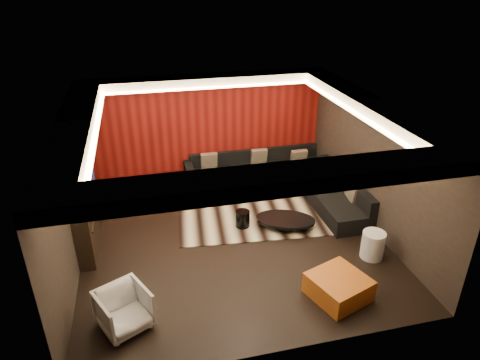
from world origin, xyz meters
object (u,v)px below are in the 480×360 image
object	(u,v)px
drum_stool	(243,219)
sectional_sofa	(284,180)
white_side_table	(373,245)
armchair	(124,310)
coffee_table	(285,223)
orange_ottoman	(338,287)

from	to	relation	value
drum_stool	sectional_sofa	bearing A→B (deg)	45.58
white_side_table	armchair	bearing A→B (deg)	-170.97
coffee_table	orange_ottoman	world-z (taller)	orange_ottoman
orange_ottoman	sectional_sofa	xyz separation A→B (m)	(0.36, 3.96, 0.07)
coffee_table	drum_stool	xyz separation A→B (m)	(-0.89, 0.25, 0.08)
orange_ottoman	sectional_sofa	size ratio (longest dim) A/B	0.24
coffee_table	sectional_sofa	xyz separation A→B (m)	(0.53, 1.70, 0.14)
sectional_sofa	white_side_table	bearing A→B (deg)	-76.06
orange_ottoman	armchair	distance (m)	3.54
orange_ottoman	armchair	size ratio (longest dim) A/B	1.18
orange_ottoman	coffee_table	bearing A→B (deg)	94.41
coffee_table	drum_stool	world-z (taller)	drum_stool
armchair	coffee_table	bearing A→B (deg)	5.95
sectional_sofa	armchair	bearing A→B (deg)	-135.51
drum_stool	sectional_sofa	size ratio (longest dim) A/B	0.10
coffee_table	armchair	bearing A→B (deg)	-147.77
white_side_table	orange_ottoman	distance (m)	1.43
white_side_table	orange_ottoman	size ratio (longest dim) A/B	0.62
coffee_table	orange_ottoman	xyz separation A→B (m)	(0.17, -2.26, 0.07)
sectional_sofa	drum_stool	bearing A→B (deg)	-134.42
armchair	white_side_table	bearing A→B (deg)	-17.25
drum_stool	white_side_table	xyz separation A→B (m)	(2.19, -1.63, 0.07)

